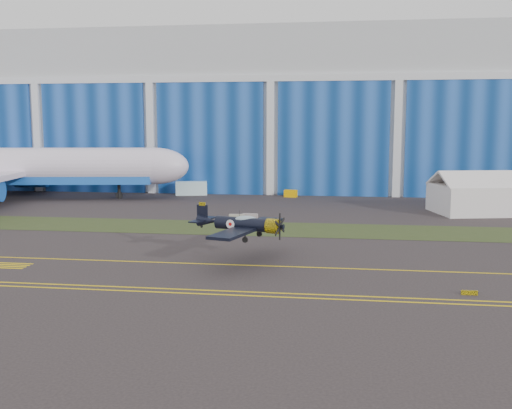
# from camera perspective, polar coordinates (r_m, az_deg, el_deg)

# --- Properties ---
(ground) EXTENTS (260.00, 260.00, 0.00)m
(ground) POSITION_cam_1_polar(r_m,az_deg,el_deg) (59.39, -4.18, -4.55)
(ground) COLOR #352D2D
(ground) RESTS_ON ground
(grass_median) EXTENTS (260.00, 10.00, 0.02)m
(grass_median) POSITION_cam_1_polar(r_m,az_deg,el_deg) (72.87, -1.85, -2.25)
(grass_median) COLOR #475128
(grass_median) RESTS_ON ground
(hangar) EXTENTS (220.00, 45.70, 30.00)m
(hangar) POSITION_cam_1_polar(r_m,az_deg,el_deg) (129.13, 2.58, 8.70)
(hangar) COLOR silver
(hangar) RESTS_ON ground
(taxiway_centreline) EXTENTS (200.00, 0.20, 0.02)m
(taxiway_centreline) POSITION_cam_1_polar(r_m,az_deg,el_deg) (54.63, -5.29, -5.63)
(taxiway_centreline) COLOR yellow
(taxiway_centreline) RESTS_ON ground
(edge_line_near) EXTENTS (80.00, 0.20, 0.02)m
(edge_line_near) POSITION_cam_1_polar(r_m,az_deg,el_deg) (45.74, -8.06, -8.31)
(edge_line_near) COLOR yellow
(edge_line_near) RESTS_ON ground
(edge_line_far) EXTENTS (80.00, 0.20, 0.02)m
(edge_line_far) POSITION_cam_1_polar(r_m,az_deg,el_deg) (46.66, -7.72, -7.98)
(edge_line_far) COLOR yellow
(edge_line_far) RESTS_ON ground
(guard_board_right) EXTENTS (1.20, 0.15, 0.35)m
(guard_board_right) POSITION_cam_1_polar(r_m,az_deg,el_deg) (47.37, 19.66, -7.92)
(guard_board_right) COLOR yellow
(guard_board_right) RESTS_ON ground
(warbird) EXTENTS (12.74, 14.14, 3.53)m
(warbird) POSITION_cam_1_polar(r_m,az_deg,el_deg) (54.88, -1.32, -1.85)
(warbird) COLOR black
(warbird) RESTS_ON ground
(jetliner) EXTENTS (79.34, 70.53, 24.59)m
(jetliner) POSITION_cam_1_polar(r_m,az_deg,el_deg) (109.50, -23.19, 6.90)
(jetliner) COLOR white
(jetliner) RESTS_ON ground
(tent) EXTENTS (14.93, 12.26, 6.11)m
(tent) POSITION_cam_1_polar(r_m,az_deg,el_deg) (90.65, 20.76, 1.14)
(tent) COLOR white
(tent) RESTS_ON ground
(shipping_container) EXTENTS (5.90, 3.45, 2.40)m
(shipping_container) POSITION_cam_1_polar(r_m,az_deg,el_deg) (107.69, -6.17, 1.55)
(shipping_container) COLOR #CBF3F6
(shipping_container) RESTS_ON ground
(tug) EXTENTS (2.34, 1.70, 1.24)m
(tug) POSITION_cam_1_polar(r_m,az_deg,el_deg) (104.20, 3.32, 1.06)
(tug) COLOR #FFB400
(tug) RESTS_ON ground
(barrier_a) EXTENTS (2.04, 0.75, 0.90)m
(barrier_a) POSITION_cam_1_polar(r_m,az_deg,el_deg) (78.16, -1.85, -1.26)
(barrier_a) COLOR #9F9686
(barrier_a) RESTS_ON ground
(barrier_b) EXTENTS (2.04, 0.75, 0.90)m
(barrier_b) POSITION_cam_1_polar(r_m,az_deg,el_deg) (78.67, -0.56, -1.20)
(barrier_b) COLOR gray
(barrier_b) RESTS_ON ground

